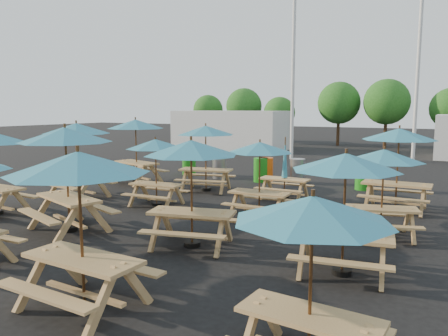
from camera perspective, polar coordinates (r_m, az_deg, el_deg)
The scene contains 28 objects.
ground at distance 12.80m, azimuth -3.12°, elevation -5.70°, with size 120.00×120.00×0.00m, color black.
picnic_unit_2 at distance 15.31m, azimuth -18.70°, elevation 4.34°, with size 2.53×2.53×2.52m.
picnic_unit_3 at distance 17.68m, azimuth -11.48°, elevation 5.14°, with size 2.76×2.76×2.57m.
picnic_unit_5 at distance 11.10m, azimuth -20.00°, elevation 3.28°, with size 2.81×2.81×2.56m.
picnic_unit_6 at distance 13.42m, azimuth -8.93°, elevation 2.59°, with size 1.89×1.89×2.08m.
picnic_unit_7 at distance 15.73m, azimuth -2.41°, elevation 4.42°, with size 2.47×2.47×2.39m.
picnic_unit_8 at distance 6.65m, azimuth -18.47°, elevation -0.59°, with size 2.18×2.18×2.40m.
picnic_unit_9 at distance 9.27m, azimuth -4.31°, elevation 1.78°, with size 2.43×2.43×2.34m.
picnic_unit_10 at distance 11.91m, azimuth 4.70°, elevation 2.10°, with size 1.82×1.82×2.10m.
picnic_unit_11 at distance 14.52m, azimuth 7.92°, elevation -0.74°, with size 1.63×1.43×2.06m.
picnic_unit_12 at distance 4.89m, azimuth 11.46°, elevation -6.66°, with size 1.93×1.93×2.07m.
picnic_unit_13 at distance 7.95m, azimuth 15.61°, elevation -0.20°, with size 2.17×2.17×2.23m.
picnic_unit_14 at distance 10.64m, azimuth 20.16°, elevation 0.87°, with size 2.23×2.23×2.08m.
picnic_unit_15 at distance 13.61m, azimuth 21.89°, elevation 3.50°, with size 2.16×2.16×2.44m.
waste_bin_0 at distance 19.85m, azimuth -4.59°, elevation 0.55°, with size 0.61×0.61×0.98m, color #1D8518.
waste_bin_1 at distance 18.75m, azimuth -0.58°, elevation 0.15°, with size 0.61×0.61×0.98m, color gray.
waste_bin_2 at distance 17.87m, azimuth 4.86°, elevation -0.25°, with size 0.61×0.61×0.98m, color #1D8518.
waste_bin_3 at distance 18.00m, azimuth 5.46°, elevation -0.20°, with size 0.61×0.61×0.98m, color #EA590D.
waste_bin_4 at distance 17.79m, azimuth 9.55°, elevation -0.37°, with size 0.61×0.61×0.98m, color gray.
waste_bin_5 at distance 16.88m, azimuth 17.78°, elevation -1.08°, with size 0.61×0.61×0.98m, color #1D8518.
mast_0 at distance 26.25m, azimuth 9.06°, elevation 14.30°, with size 0.20×0.20×12.00m, color silver.
mast_1 at distance 26.93m, azimuth 24.11°, elevation 13.57°, with size 0.20×0.20×12.00m, color silver.
event_tent_0 at distance 32.13m, azimuth 0.96°, elevation 4.98°, with size 8.00×4.00×2.80m, color silver.
tree_0 at distance 41.35m, azimuth -2.09°, elevation 7.59°, with size 2.80×2.80×4.24m.
tree_1 at distance 38.17m, azimuth 2.61°, elevation 8.05°, with size 3.11×3.11×4.72m.
tree_2 at distance 36.64m, azimuth 7.24°, elevation 7.18°, with size 2.59×2.59×3.93m.
tree_3 at distance 36.34m, azimuth 14.79°, elevation 8.21°, with size 3.36×3.36×5.09m.
tree_4 at distance 35.24m, azimuth 20.48°, elevation 8.09°, with size 3.41×3.41×5.17m.
Camera 1 is at (6.36, -10.70, 2.99)m, focal length 35.00 mm.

